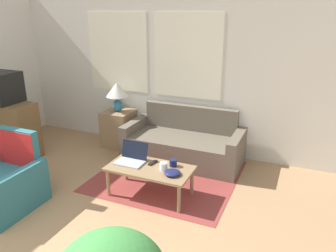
# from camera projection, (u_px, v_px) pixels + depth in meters

# --- Properties ---
(wall_back) EXTENTS (6.02, 0.06, 2.60)m
(wall_back) POSITION_uv_depth(u_px,v_px,m) (156.00, 69.00, 5.34)
(wall_back) COLOR silver
(wall_back) RESTS_ON ground_plane
(rug) EXTENTS (1.89, 1.78, 0.01)m
(rug) POSITION_uv_depth(u_px,v_px,m) (167.00, 175.00, 4.64)
(rug) COLOR brown
(rug) RESTS_ON ground_plane
(couch) EXTENTS (1.79, 0.81, 0.80)m
(couch) POSITION_uv_depth(u_px,v_px,m) (184.00, 144.00, 5.08)
(couch) COLOR #665B4C
(couch) RESTS_ON ground_plane
(armchair) EXTENTS (0.76, 0.79, 0.88)m
(armchair) POSITION_uv_depth(u_px,v_px,m) (4.00, 185.00, 3.86)
(armchair) COLOR #2D6B75
(armchair) RESTS_ON ground_plane
(tv_dresser) EXTENTS (1.01, 0.44, 0.88)m
(tv_dresser) POSITION_uv_depth(u_px,v_px,m) (7.00, 129.00, 5.16)
(tv_dresser) COLOR brown
(tv_dresser) RESTS_ON ground_plane
(television) EXTENTS (0.51, 0.48, 0.46)m
(television) POSITION_uv_depth(u_px,v_px,m) (0.00, 88.00, 4.94)
(television) COLOR black
(television) RESTS_ON tv_dresser
(side_table) EXTENTS (0.48, 0.48, 0.62)m
(side_table) POSITION_uv_depth(u_px,v_px,m) (119.00, 129.00, 5.59)
(side_table) COLOR #937551
(side_table) RESTS_ON ground_plane
(table_lamp) EXTENTS (0.36, 0.36, 0.49)m
(table_lamp) POSITION_uv_depth(u_px,v_px,m) (117.00, 92.00, 5.37)
(table_lamp) COLOR teal
(table_lamp) RESTS_ON side_table
(coffee_table) EXTENTS (1.05, 0.54, 0.39)m
(coffee_table) POSITION_uv_depth(u_px,v_px,m) (150.00, 170.00, 4.05)
(coffee_table) COLOR #8E704C
(coffee_table) RESTS_ON ground_plane
(laptop) EXTENTS (0.36, 0.29, 0.24)m
(laptop) POSITION_uv_depth(u_px,v_px,m) (131.00, 158.00, 4.17)
(laptop) COLOR #B7B7BC
(laptop) RESTS_ON coffee_table
(cup_navy) EXTENTS (0.09, 0.09, 0.10)m
(cup_navy) POSITION_uv_depth(u_px,v_px,m) (163.00, 166.00, 3.96)
(cup_navy) COLOR white
(cup_navy) RESTS_ON coffee_table
(cup_yellow) EXTENTS (0.09, 0.09, 0.09)m
(cup_yellow) POSITION_uv_depth(u_px,v_px,m) (173.00, 163.00, 4.06)
(cup_yellow) COLOR #191E4C
(cup_yellow) RESTS_ON coffee_table
(snack_bowl) EXTENTS (0.20, 0.20, 0.05)m
(snack_bowl) POSITION_uv_depth(u_px,v_px,m) (172.00, 173.00, 3.85)
(snack_bowl) COLOR #191E4C
(snack_bowl) RESTS_ON coffee_table
(tv_remote) EXTENTS (0.07, 0.16, 0.02)m
(tv_remote) POSITION_uv_depth(u_px,v_px,m) (153.00, 163.00, 4.13)
(tv_remote) COLOR black
(tv_remote) RESTS_ON coffee_table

